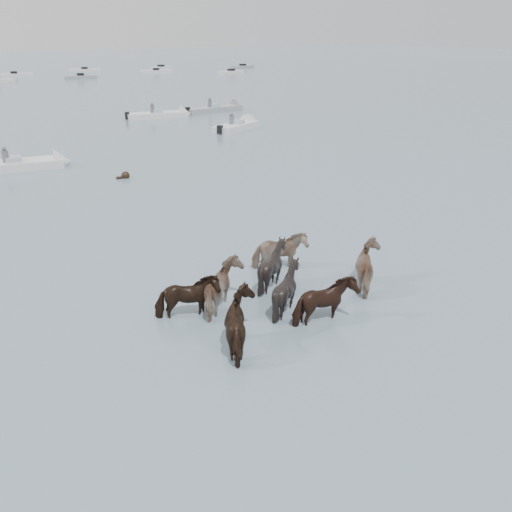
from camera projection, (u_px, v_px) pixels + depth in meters
ground at (207, 318)px, 14.04m from camera, size 400.00×400.00×0.00m
pony_herd at (278, 287)px, 14.51m from camera, size 7.22×4.72×1.58m
swimming_pony at (125, 176)px, 27.15m from camera, size 0.72×0.44×0.44m
motorboat_b at (30, 164)px, 28.98m from camera, size 5.75×2.58×1.92m
motorboat_c at (166, 115)px, 45.67m from camera, size 5.88×2.65×1.92m
motorboat_d at (241, 125)px, 40.64m from camera, size 5.02×3.50×1.92m
motorboat_e at (221, 109)px, 49.20m from camera, size 6.23×1.84×1.92m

